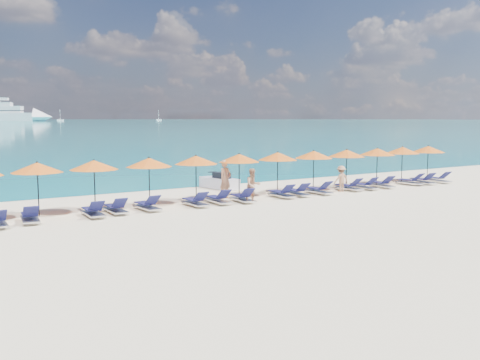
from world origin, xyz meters
TOP-DOWN VIEW (x-y plane):
  - ground at (0.00, 0.00)m, footprint 1400.00×1400.00m
  - sailboat_near at (124.93, 554.25)m, footprint 6.74×2.25m
  - sailboat_far at (242.31, 570.93)m, footprint 6.65×2.22m
  - jetski at (2.17, 8.67)m, footprint 1.36×2.69m
  - beachgoer_a at (0.54, 5.24)m, footprint 0.81×0.64m
  - beachgoer_b at (1.12, 3.62)m, footprint 0.83×0.52m
  - beachgoer_c at (7.21, 4.08)m, footprint 0.93×0.45m
  - umbrella_3 at (-8.40, 5.20)m, footprint 2.10×2.10m
  - umbrella_4 at (-6.08, 5.14)m, footprint 2.10×2.10m
  - umbrella_5 at (-3.57, 5.10)m, footprint 2.10×2.10m
  - umbrella_6 at (-1.10, 5.25)m, footprint 2.10×2.10m
  - umbrella_7 at (1.31, 5.18)m, footprint 2.10×2.10m
  - umbrella_8 at (3.70, 5.16)m, footprint 2.10×2.10m
  - umbrella_9 at (6.10, 5.10)m, footprint 2.10×2.10m
  - umbrella_10 at (8.44, 4.97)m, footprint 2.10×2.10m
  - umbrella_11 at (10.92, 4.99)m, footprint 2.10×2.10m
  - umbrella_12 at (13.29, 5.17)m, footprint 2.10×2.10m
  - umbrella_13 at (15.58, 5.06)m, footprint 2.10×2.10m
  - lounger_5 at (-9.00, 3.96)m, footprint 0.79×1.76m
  - lounger_6 at (-6.56, 3.85)m, footprint 0.66×1.71m
  - lounger_7 at (-5.53, 4.10)m, footprint 0.64×1.71m
  - lounger_8 at (-4.10, 4.08)m, footprint 0.73×1.74m
  - lounger_9 at (-1.83, 3.92)m, footprint 0.65×1.71m
  - lounger_10 at (-0.58, 4.01)m, footprint 0.63×1.70m
  - lounger_11 at (0.65, 3.82)m, footprint 0.78×1.75m
  - lounger_12 at (3.09, 3.95)m, footprint 0.65×1.71m
  - lounger_13 at (4.08, 3.97)m, footprint 0.69×1.72m
  - lounger_14 at (5.53, 3.95)m, footprint 0.71×1.73m
  - lounger_15 at (7.82, 4.10)m, footprint 0.74×1.74m
  - lounger_16 at (8.89, 3.98)m, footprint 0.77×1.75m
  - lounger_17 at (10.32, 3.99)m, footprint 0.78×1.75m
  - lounger_18 at (12.74, 3.99)m, footprint 0.79×1.75m
  - lounger_19 at (13.70, 3.86)m, footprint 0.79×1.75m
  - lounger_20 at (15.08, 3.83)m, footprint 0.72×1.73m

SIDE VIEW (x-z plane):
  - ground at x=0.00m, z-range 0.00..0.00m
  - lounger_5 at x=-9.00m, z-range -0.09..0.56m
  - lounger_6 at x=-6.56m, z-range -0.09..0.56m
  - lounger_7 at x=-5.53m, z-range -0.09..0.56m
  - lounger_8 at x=-4.10m, z-range -0.09..0.56m
  - lounger_9 at x=-1.83m, z-range -0.09..0.56m
  - lounger_10 at x=-0.58m, z-range -0.09..0.56m
  - lounger_11 at x=0.65m, z-range -0.09..0.56m
  - lounger_12 at x=3.09m, z-range -0.09..0.56m
  - lounger_13 at x=4.08m, z-range -0.09..0.56m
  - lounger_14 at x=5.53m, z-range -0.09..0.56m
  - lounger_15 at x=7.82m, z-range -0.09..0.56m
  - lounger_16 at x=8.89m, z-range -0.09..0.56m
  - lounger_17 at x=10.32m, z-range -0.09..0.56m
  - lounger_18 at x=12.74m, z-range -0.09..0.56m
  - lounger_19 at x=13.70m, z-range -0.09..0.56m
  - lounger_20 at x=15.08m, z-range -0.09..0.56m
  - jetski at x=2.17m, z-range -0.08..0.83m
  - beachgoer_c at x=7.21m, z-range 0.00..1.43m
  - beachgoer_b at x=1.12m, z-range 0.00..1.62m
  - beachgoer_a at x=0.54m, z-range 0.00..1.94m
  - sailboat_far at x=242.31m, z-range -4.85..7.35m
  - sailboat_near at x=124.93m, z-range -4.91..7.45m
  - umbrella_3 at x=-8.40m, z-range 0.88..3.16m
  - umbrella_4 at x=-6.08m, z-range 0.88..3.16m
  - umbrella_5 at x=-3.57m, z-range 0.88..3.16m
  - umbrella_6 at x=-1.10m, z-range 0.88..3.16m
  - umbrella_7 at x=1.31m, z-range 0.88..3.16m
  - umbrella_8 at x=3.70m, z-range 0.88..3.16m
  - umbrella_9 at x=6.10m, z-range 0.88..3.16m
  - umbrella_10 at x=8.44m, z-range 0.88..3.16m
  - umbrella_11 at x=10.92m, z-range 0.88..3.16m
  - umbrella_12 at x=13.29m, z-range 0.88..3.16m
  - umbrella_13 at x=15.58m, z-range 0.88..3.16m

